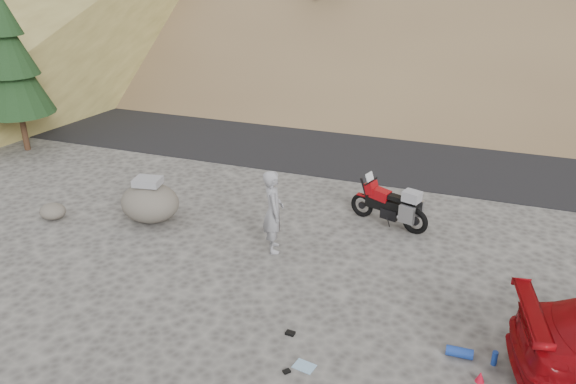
% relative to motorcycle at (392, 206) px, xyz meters
% --- Properties ---
extents(ground, '(140.00, 140.00, 0.00)m').
position_rel_motorcycle_xyz_m(ground, '(-1.15, -3.20, -0.52)').
color(ground, '#464341').
rests_on(ground, ground).
extents(road, '(120.00, 7.00, 0.05)m').
position_rel_motorcycle_xyz_m(road, '(-1.15, 5.80, -0.52)').
color(road, black).
rests_on(road, ground).
extents(conifer_verge, '(2.20, 2.20, 5.04)m').
position_rel_motorcycle_xyz_m(conifer_verge, '(-12.15, 1.30, 2.37)').
color(conifer_verge, '#341D13').
rests_on(conifer_verge, ground).
extents(motorcycle, '(1.98, 0.95, 1.22)m').
position_rel_motorcycle_xyz_m(motorcycle, '(0.00, 0.00, 0.00)').
color(motorcycle, black).
rests_on(motorcycle, ground).
extents(man, '(0.70, 0.81, 1.86)m').
position_rel_motorcycle_xyz_m(man, '(-2.22, -2.01, -0.52)').
color(man, gray).
rests_on(man, ground).
extents(boulder, '(1.49, 1.28, 1.11)m').
position_rel_motorcycle_xyz_m(boulder, '(-5.53, -1.70, -0.03)').
color(boulder, '#534F47').
rests_on(boulder, ground).
extents(small_rock, '(0.65, 0.58, 0.38)m').
position_rel_motorcycle_xyz_m(small_rock, '(-7.85, -2.45, -0.33)').
color(small_rock, '#534F47').
rests_on(small_rock, ground).
extents(gear_blue_mat, '(0.43, 0.19, 0.17)m').
position_rel_motorcycle_xyz_m(gear_blue_mat, '(1.91, -4.24, -0.43)').
color(gear_blue_mat, '#193997').
rests_on(gear_blue_mat, ground).
extents(gear_bottle, '(0.11, 0.11, 0.25)m').
position_rel_motorcycle_xyz_m(gear_bottle, '(2.45, -4.25, -0.39)').
color(gear_bottle, '#193997').
rests_on(gear_bottle, ground).
extents(gear_funnel, '(0.19, 0.19, 0.18)m').
position_rel_motorcycle_xyz_m(gear_funnel, '(2.25, -4.73, -0.43)').
color(gear_funnel, red).
rests_on(gear_funnel, ground).
extents(gear_glove_a, '(0.17, 0.13, 0.05)m').
position_rel_motorcycle_xyz_m(gear_glove_a, '(-0.88, -4.65, -0.50)').
color(gear_glove_a, black).
rests_on(gear_glove_a, ground).
extents(gear_glove_b, '(0.14, 0.14, 0.04)m').
position_rel_motorcycle_xyz_m(gear_glove_b, '(-0.61, -5.56, -0.50)').
color(gear_glove_b, black).
rests_on(gear_glove_b, ground).
extents(gear_blue_cloth, '(0.38, 0.30, 0.01)m').
position_rel_motorcycle_xyz_m(gear_blue_cloth, '(-0.39, -5.34, -0.51)').
color(gear_blue_cloth, '#87B0D0').
rests_on(gear_blue_cloth, ground).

